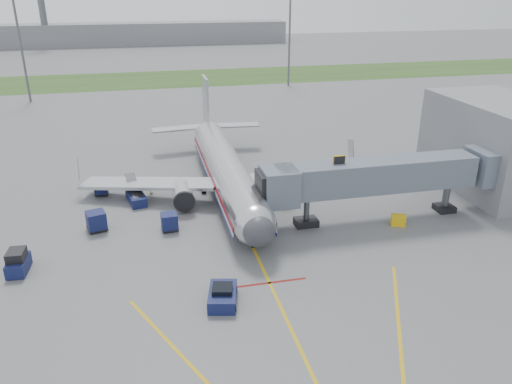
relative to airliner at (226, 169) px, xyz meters
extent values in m
plane|color=#565659|center=(0.00, -15.25, -2.65)|extent=(400.00, 400.00, 0.00)
cube|color=#2D4C1E|center=(0.00, 74.75, -2.64)|extent=(300.00, 25.00, 0.01)
cube|color=gold|center=(0.00, -17.25, -2.64)|extent=(0.25, 50.00, 0.01)
cube|color=maroon|center=(0.00, -19.25, -2.64)|extent=(6.00, 0.25, 0.01)
cube|color=gold|center=(6.00, -29.25, -2.64)|extent=(9.52, 20.04, 0.01)
cylinder|color=silver|center=(0.00, -0.25, 0.05)|extent=(3.80, 28.00, 3.80)
sphere|color=silver|center=(0.00, -14.25, 0.05)|extent=(3.80, 3.80, 3.80)
sphere|color=#38383D|center=(0.00, -15.55, 0.05)|extent=(2.74, 2.74, 2.74)
cube|color=black|center=(0.00, -14.65, 0.60)|extent=(2.20, 1.20, 0.55)
cone|color=silver|center=(0.00, 16.25, 0.05)|extent=(3.80, 5.00, 3.80)
cube|color=#B7BAC1|center=(0.00, 15.75, 4.05)|extent=(0.35, 4.20, 7.00)
cube|color=#B7BAC1|center=(-8.50, -0.25, -0.85)|extent=(15.10, 8.59, 1.13)
cube|color=#B7BAC1|center=(8.50, -0.25, -0.85)|extent=(15.10, 8.59, 1.13)
cylinder|color=silver|center=(-5.20, -3.25, -1.30)|extent=(2.10, 3.60, 2.10)
cylinder|color=silver|center=(5.20, -3.25, -1.30)|extent=(2.10, 3.60, 2.10)
cube|color=maroon|center=(1.92, -0.25, -0.30)|extent=(0.05, 28.00, 0.45)
cube|color=navy|center=(1.92, -0.25, -1.20)|extent=(0.05, 28.00, 0.35)
cylinder|color=black|center=(0.00, -13.25, -2.35)|extent=(0.28, 0.70, 0.70)
cylinder|color=black|center=(-2.60, 0.25, -2.20)|extent=(0.50, 1.00, 1.00)
cylinder|color=black|center=(2.60, 0.25, -2.20)|extent=(0.50, 1.00, 1.00)
cube|color=slate|center=(13.00, -10.25, 1.95)|extent=(20.00, 3.00, 3.00)
cube|color=slate|center=(3.20, -10.25, 1.75)|extent=(3.20, 3.60, 3.40)
cube|color=black|center=(2.00, -10.25, 1.75)|extent=(1.60, 3.00, 2.80)
cube|color=#E3AF0D|center=(9.00, -10.25, 3.75)|extent=(1.20, 0.15, 1.00)
cylinder|color=#595B60|center=(6.00, -10.25, -1.10)|extent=(0.56, 0.56, 3.10)
cube|color=black|center=(6.00, -10.25, -2.30)|extent=(2.20, 1.60, 0.70)
cylinder|color=#595B60|center=(21.00, -10.25, -1.10)|extent=(0.70, 0.70, 3.10)
cube|color=black|center=(21.00, -10.25, -2.35)|extent=(1.80, 1.80, 0.60)
cube|color=slate|center=(25.00, -10.25, 1.95)|extent=(3.00, 4.00, 3.40)
cube|color=slate|center=(30.00, -5.25, 2.35)|extent=(10.00, 16.00, 10.00)
cylinder|color=#595B60|center=(-30.00, 54.75, 7.35)|extent=(0.44, 0.44, 20.00)
cylinder|color=#595B60|center=(25.00, 59.75, 7.35)|extent=(0.44, 0.44, 20.00)
cube|color=slate|center=(-10.00, 154.75, 1.35)|extent=(120.00, 14.00, 8.00)
cylinder|color=#595B60|center=(-40.00, 149.75, 11.35)|extent=(2.40, 2.40, 28.00)
cube|color=#0E0D3A|center=(-4.00, -20.97, -2.15)|extent=(2.69, 3.64, 1.00)
cube|color=black|center=(-4.00, -20.97, -1.51)|extent=(1.75, 1.75, 0.45)
cylinder|color=black|center=(-5.07, -21.93, -2.28)|extent=(0.36, 0.75, 0.73)
cylinder|color=black|center=(-3.48, -22.31, -2.28)|extent=(0.36, 0.75, 0.73)
cylinder|color=black|center=(-4.53, -19.63, -2.28)|extent=(0.36, 0.75, 0.73)
cylinder|color=black|center=(-2.94, -20.01, -2.28)|extent=(0.36, 0.75, 0.73)
cube|color=#0E0D3A|center=(-19.46, -12.99, -2.04)|extent=(1.60, 2.84, 1.10)
cube|color=black|center=(-19.46, -12.99, -1.10)|extent=(1.43, 1.84, 0.77)
cylinder|color=black|center=(-20.07, -13.95, -2.37)|extent=(0.28, 0.57, 0.55)
cylinder|color=black|center=(-18.97, -14.02, -2.37)|extent=(0.28, 0.57, 0.55)
cylinder|color=black|center=(-19.95, -11.97, -2.37)|extent=(0.28, 0.57, 0.55)
cylinder|color=black|center=(-18.85, -12.03, -2.37)|extent=(0.28, 0.57, 0.55)
cube|color=#0E0D3A|center=(-6.96, -8.22, -1.73)|extent=(1.57, 1.57, 1.50)
cube|color=black|center=(-6.96, -8.22, -2.47)|extent=(1.62, 1.62, 0.12)
cylinder|color=black|center=(-7.51, -8.83, -2.51)|extent=(0.23, 0.28, 0.27)
cylinder|color=black|center=(-6.35, -8.77, -2.51)|extent=(0.23, 0.28, 0.27)
cylinder|color=black|center=(-7.56, -7.67, -2.51)|extent=(0.23, 0.28, 0.27)
cylinder|color=black|center=(-6.41, -7.61, -2.51)|extent=(0.23, 0.28, 0.27)
cube|color=#0E0D3A|center=(-13.70, -6.70, -1.62)|extent=(2.06, 2.06, 1.68)
cube|color=black|center=(-13.70, -6.70, -2.45)|extent=(2.13, 2.13, 0.13)
cylinder|color=black|center=(-14.16, -7.50, -2.49)|extent=(0.31, 0.36, 0.30)
cylinder|color=black|center=(-12.90, -7.16, -2.49)|extent=(0.31, 0.36, 0.30)
cylinder|color=black|center=(-14.50, -6.24, -2.49)|extent=(0.31, 0.36, 0.30)
cylinder|color=black|center=(-13.24, -5.90, -2.49)|extent=(0.31, 0.36, 0.30)
cube|color=#0E0D3A|center=(-13.75, 2.24, -1.79)|extent=(1.43, 1.43, 1.40)
cube|color=black|center=(-13.75, 2.24, -2.48)|extent=(1.47, 1.47, 0.11)
cylinder|color=black|center=(-14.28, 1.69, -2.52)|extent=(0.20, 0.26, 0.25)
cylinder|color=black|center=(-13.20, 1.71, -2.52)|extent=(0.20, 0.26, 0.25)
cylinder|color=black|center=(-14.31, 2.77, -2.52)|extent=(0.20, 0.26, 0.25)
cylinder|color=black|center=(-13.22, 2.79, -2.52)|extent=(0.20, 0.26, 0.25)
cube|color=#0E0D3A|center=(-10.00, -0.70, -2.14)|extent=(2.32, 4.28, 1.01)
cube|color=black|center=(-10.11, -0.15, -1.07)|extent=(1.86, 4.65, 1.59)
cylinder|color=black|center=(-10.28, -2.24, -2.33)|extent=(0.36, 0.67, 0.63)
cylinder|color=black|center=(-9.17, -2.03, -2.33)|extent=(0.36, 0.67, 0.63)
cylinder|color=black|center=(-10.84, 0.63, -2.33)|extent=(0.36, 0.67, 0.63)
cylinder|color=black|center=(-9.73, 0.85, -2.33)|extent=(0.36, 0.67, 0.63)
cube|color=#E3AF0D|center=(14.72, -12.25, -2.11)|extent=(1.58, 1.33, 1.07)
cylinder|color=black|center=(14.30, -12.08, -2.51)|extent=(0.27, 0.32, 0.27)
cylinder|color=black|center=(15.13, -12.42, -2.51)|extent=(0.27, 0.32, 0.27)
imported|color=#AAD919|center=(-8.33, 1.44, -1.83)|extent=(0.62, 0.71, 1.63)
camera|label=1|loc=(-8.60, -51.49, 19.03)|focal=35.00mm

